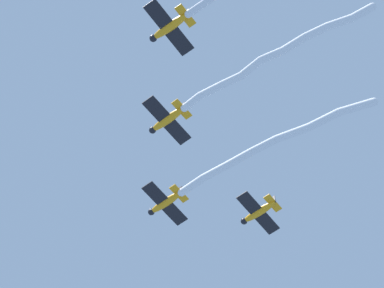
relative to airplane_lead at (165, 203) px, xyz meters
name	(u,v)px	position (x,y,z in m)	size (l,w,h in m)	color
airplane_lead	(165,203)	(0.00, 0.00, 0.00)	(6.49, 5.20, 1.68)	orange
smoke_trail_lead	(271,145)	(8.04, -11.74, -0.65)	(15.59, 19.65, 2.31)	white
airplane_left_wing	(167,120)	(-3.54, -10.35, 0.00)	(6.50, 5.19, 1.68)	orange
smoke_trail_left_wing	(273,57)	(3.94, -21.60, -0.87)	(13.89, 18.86, 2.63)	white
airplane_right_wing	(258,212)	(10.66, -2.43, 0.30)	(6.49, 5.20, 1.68)	orange
airplane_slot	(169,27)	(-7.08, -20.69, -0.30)	(6.43, 5.26, 1.68)	orange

